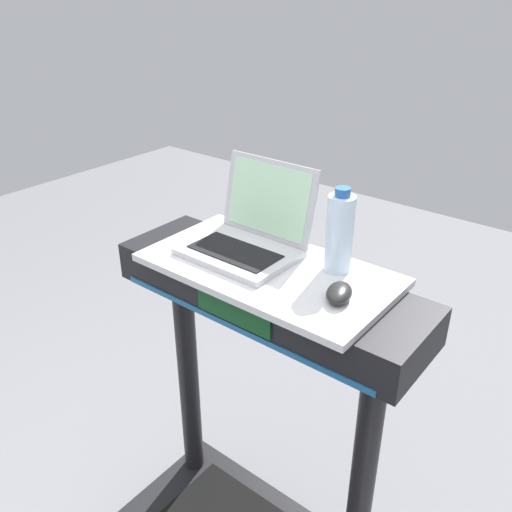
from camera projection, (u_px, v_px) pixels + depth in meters
The scene contains 4 objects.
desk_board at pixel (268, 269), 1.44m from camera, with size 0.67×0.36×0.02m, color silver.
laptop at pixel (249, 234), 1.50m from camera, with size 0.30×0.27×0.23m.
computer_mouse at pixel (339, 293), 1.29m from camera, with size 0.06×0.10×0.03m, color black.
water_bottle at pixel (340, 233), 1.38m from camera, with size 0.07×0.07×0.23m.
Camera 1 is at (0.77, -0.31, 1.81)m, focal length 38.12 mm.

